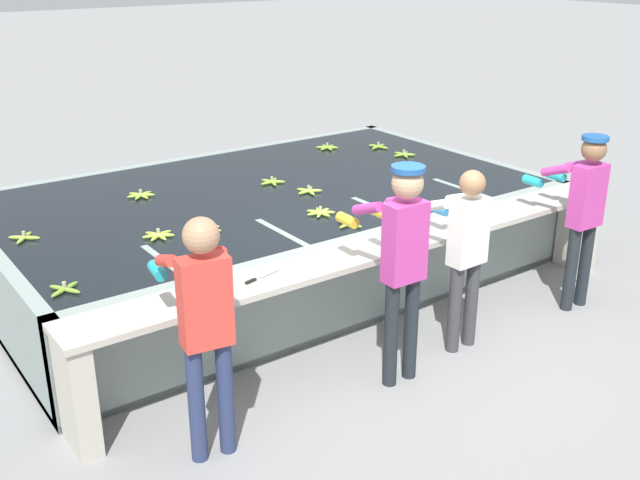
% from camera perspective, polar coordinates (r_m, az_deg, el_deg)
% --- Properties ---
extents(ground_plane, '(80.00, 80.00, 0.00)m').
position_cam_1_polar(ground_plane, '(6.52, 6.03, -8.09)').
color(ground_plane, gray).
rests_on(ground_plane, ground).
extents(wash_tank, '(5.54, 3.33, 0.88)m').
position_cam_1_polar(wash_tank, '(7.87, -3.99, 0.79)').
color(wash_tank, gray).
rests_on(wash_tank, ground).
extents(work_ledge, '(5.54, 0.45, 0.88)m').
position_cam_1_polar(work_ledge, '(6.38, 4.92, -2.20)').
color(work_ledge, '#B7B2A3').
rests_on(work_ledge, ground).
extents(worker_0, '(0.47, 0.74, 1.70)m').
position_cam_1_polar(worker_0, '(4.79, -8.80, -5.80)').
color(worker_0, navy).
rests_on(worker_0, ground).
extents(worker_1, '(0.41, 0.73, 1.75)m').
position_cam_1_polar(worker_1, '(5.60, 6.25, -0.97)').
color(worker_1, '#1E2328').
rests_on(worker_1, ground).
extents(worker_2, '(0.41, 0.71, 1.57)m').
position_cam_1_polar(worker_2, '(6.23, 10.93, -0.34)').
color(worker_2, '#38383D').
rests_on(worker_2, ground).
extents(worker_3, '(0.42, 0.72, 1.66)m').
position_cam_1_polar(worker_3, '(7.23, 19.41, 2.51)').
color(worker_3, '#1E2328').
rests_on(worker_3, ground).
extents(banana_bunch_floating_0, '(0.28, 0.28, 0.08)m').
position_cam_1_polar(banana_bunch_floating_0, '(6.97, 0.03, 2.11)').
color(banana_bunch_floating_0, '#9EC642').
rests_on(banana_bunch_floating_0, wash_tank).
extents(banana_bunch_floating_1, '(0.27, 0.28, 0.08)m').
position_cam_1_polar(banana_bunch_floating_1, '(7.61, -0.86, 3.77)').
color(banana_bunch_floating_1, '#9EC642').
rests_on(banana_bunch_floating_1, wash_tank).
extents(banana_bunch_floating_2, '(0.28, 0.28, 0.08)m').
position_cam_1_polar(banana_bunch_floating_2, '(6.62, -8.68, 0.79)').
color(banana_bunch_floating_2, '#9EC642').
rests_on(banana_bunch_floating_2, wash_tank).
extents(banana_bunch_floating_3, '(0.26, 0.26, 0.08)m').
position_cam_1_polar(banana_bunch_floating_3, '(5.71, -18.87, -3.56)').
color(banana_bunch_floating_3, '#75A333').
rests_on(banana_bunch_floating_3, wash_tank).
extents(banana_bunch_floating_4, '(0.27, 0.28, 0.08)m').
position_cam_1_polar(banana_bunch_floating_4, '(9.05, 6.40, 6.50)').
color(banana_bunch_floating_4, '#7FAD33').
rests_on(banana_bunch_floating_4, wash_tank).
extents(banana_bunch_floating_5, '(0.28, 0.28, 0.08)m').
position_cam_1_polar(banana_bunch_floating_5, '(7.12, 4.96, 2.46)').
color(banana_bunch_floating_5, '#93BC3D').
rests_on(banana_bunch_floating_5, wash_tank).
extents(banana_bunch_floating_6, '(0.28, 0.28, 0.08)m').
position_cam_1_polar(banana_bunch_floating_6, '(9.32, 0.55, 7.07)').
color(banana_bunch_floating_6, '#7FAD33').
rests_on(banana_bunch_floating_6, wash_tank).
extents(banana_bunch_floating_7, '(0.28, 0.28, 0.08)m').
position_cam_1_polar(banana_bunch_floating_7, '(6.69, 2.24, 1.26)').
color(banana_bunch_floating_7, '#7FAD33').
rests_on(banana_bunch_floating_7, wash_tank).
extents(banana_bunch_floating_8, '(0.27, 0.28, 0.08)m').
position_cam_1_polar(banana_bunch_floating_8, '(7.92, -3.68, 4.45)').
color(banana_bunch_floating_8, '#8CB738').
rests_on(banana_bunch_floating_8, wash_tank).
extents(banana_bunch_floating_9, '(0.24, 0.24, 0.08)m').
position_cam_1_polar(banana_bunch_floating_9, '(6.84, -21.61, 0.18)').
color(banana_bunch_floating_9, '#93BC3D').
rests_on(banana_bunch_floating_9, wash_tank).
extents(banana_bunch_floating_10, '(0.28, 0.28, 0.08)m').
position_cam_1_polar(banana_bunch_floating_10, '(6.57, -12.21, 0.37)').
color(banana_bunch_floating_10, '#9EC642').
rests_on(banana_bunch_floating_10, wash_tank).
extents(banana_bunch_floating_11, '(0.28, 0.28, 0.08)m').
position_cam_1_polar(banana_bunch_floating_11, '(9.39, 4.46, 7.11)').
color(banana_bunch_floating_11, '#7FAD33').
rests_on(banana_bunch_floating_11, wash_tank).
extents(banana_bunch_floating_12, '(0.28, 0.28, 0.08)m').
position_cam_1_polar(banana_bunch_floating_12, '(7.69, -13.49, 3.36)').
color(banana_bunch_floating_12, '#93BC3D').
rests_on(banana_bunch_floating_12, wash_tank).
extents(knife_0, '(0.24, 0.29, 0.02)m').
position_cam_1_polar(knife_0, '(6.94, 11.59, 1.51)').
color(knife_0, silver).
rests_on(knife_0, work_ledge).
extents(knife_1, '(0.35, 0.11, 0.02)m').
position_cam_1_polar(knife_1, '(5.62, -4.79, -2.92)').
color(knife_1, silver).
rests_on(knife_1, work_ledge).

